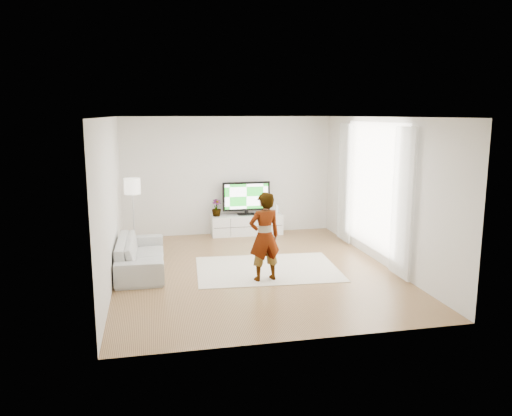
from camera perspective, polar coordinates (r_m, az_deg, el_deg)
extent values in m
plane|color=#A47D4A|center=(9.34, -0.25, -7.08)|extent=(6.00, 6.00, 0.00)
plane|color=white|center=(8.90, -0.27, 10.36)|extent=(6.00, 6.00, 0.00)
cube|color=silver|center=(8.86, -16.30, 0.83)|extent=(0.02, 6.00, 2.80)
cube|color=silver|center=(9.83, 14.18, 1.86)|extent=(0.02, 6.00, 2.80)
cube|color=silver|center=(11.94, -3.19, 3.69)|extent=(5.00, 0.02, 2.80)
cube|color=silver|center=(6.16, 5.41, -2.98)|extent=(5.00, 0.02, 2.80)
cube|color=white|center=(10.08, 13.34, 2.40)|extent=(0.01, 2.60, 2.50)
cube|color=white|center=(8.91, 16.39, 0.55)|extent=(0.04, 0.70, 2.60)
cube|color=white|center=(11.24, 10.14, 2.84)|extent=(0.04, 0.70, 2.60)
cube|color=white|center=(11.97, -1.08, -1.92)|extent=(1.70, 0.48, 0.48)
cube|color=black|center=(11.74, -0.86, -2.17)|extent=(1.65, 0.00, 0.01)
cube|color=black|center=(11.67, -2.91, -2.26)|extent=(0.01, 0.00, 0.42)
cube|color=black|center=(11.83, 1.17, -2.07)|extent=(0.01, 0.00, 0.42)
cube|color=black|center=(11.95, -1.11, -0.72)|extent=(0.41, 0.22, 0.02)
cube|color=black|center=(11.94, -1.11, -0.48)|extent=(0.08, 0.05, 0.08)
cube|color=black|center=(11.87, -1.12, 1.35)|extent=(1.14, 0.06, 0.69)
cube|color=#189520|center=(11.84, -1.09, 1.33)|extent=(1.04, 0.01, 0.59)
cube|color=white|center=(12.06, 2.39, -0.10)|extent=(0.08, 0.18, 0.23)
cube|color=#4CB2FF|center=(11.98, 2.49, -0.08)|extent=(0.01, 0.00, 0.13)
imported|color=#3F7238|center=(11.77, -4.54, 0.02)|extent=(0.28, 0.28, 0.40)
cube|color=beige|center=(9.38, 1.29, -6.97)|extent=(2.73, 2.05, 0.01)
imported|color=#334772|center=(8.56, 0.98, -3.28)|extent=(0.62, 0.46, 1.55)
imported|color=#AAAAA6|center=(9.46, -13.03, -5.20)|extent=(0.86, 2.12, 0.61)
cylinder|color=silver|center=(11.05, -13.65, -4.52)|extent=(0.26, 0.26, 0.02)
cylinder|color=silver|center=(10.91, -13.78, -1.48)|extent=(0.03, 0.03, 1.18)
cylinder|color=white|center=(10.78, -13.96, 2.44)|extent=(0.34, 0.34, 0.33)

